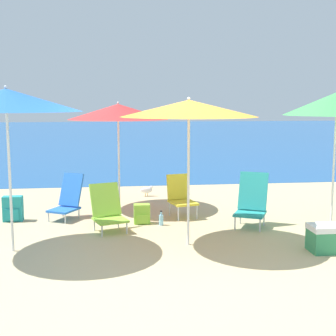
{
  "coord_description": "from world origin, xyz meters",
  "views": [
    {
      "loc": [
        -0.93,
        -5.94,
        2.02
      ],
      "look_at": [
        -0.04,
        1.36,
        1.0
      ],
      "focal_mm": 50.0,
      "sensor_mm": 36.0,
      "label": 1
    }
  ],
  "objects_px": {
    "beach_umbrella_blue": "(6,100)",
    "cooler_box": "(328,238)",
    "beach_chair_yellow": "(181,195)",
    "backpack_lime": "(142,214)",
    "beach_umbrella_orange": "(189,109)",
    "beach_chair_blue": "(68,199)",
    "beach_chair_teal": "(252,201)",
    "backpack_teal": "(13,209)",
    "seagull": "(147,190)",
    "beach_chair_lime": "(108,209)",
    "beach_umbrella_red": "(118,112)",
    "water_bottle": "(161,220)"
  },
  "relations": [
    {
      "from": "beach_umbrella_blue",
      "to": "cooler_box",
      "type": "bearing_deg",
      "value": -7.27
    },
    {
      "from": "backpack_lime",
      "to": "seagull",
      "type": "bearing_deg",
      "value": 83.58
    },
    {
      "from": "beach_chair_lime",
      "to": "cooler_box",
      "type": "distance_m",
      "value": 3.34
    },
    {
      "from": "beach_umbrella_blue",
      "to": "cooler_box",
      "type": "relative_size",
      "value": 4.26
    },
    {
      "from": "water_bottle",
      "to": "beach_chair_blue",
      "type": "bearing_deg",
      "value": 156.82
    },
    {
      "from": "backpack_teal",
      "to": "water_bottle",
      "type": "xyz_separation_m",
      "value": [
        2.51,
        -0.59,
        -0.12
      ]
    },
    {
      "from": "beach_umbrella_blue",
      "to": "beach_chair_yellow",
      "type": "bearing_deg",
      "value": 33.46
    },
    {
      "from": "beach_chair_lime",
      "to": "backpack_teal",
      "type": "bearing_deg",
      "value": 135.23
    },
    {
      "from": "beach_chair_teal",
      "to": "beach_chair_yellow",
      "type": "distance_m",
      "value": 1.34
    },
    {
      "from": "beach_chair_teal",
      "to": "beach_chair_yellow",
      "type": "relative_size",
      "value": 1.17
    },
    {
      "from": "beach_umbrella_red",
      "to": "beach_umbrella_blue",
      "type": "distance_m",
      "value": 2.91
    },
    {
      "from": "backpack_teal",
      "to": "water_bottle",
      "type": "bearing_deg",
      "value": -13.33
    },
    {
      "from": "beach_chair_teal",
      "to": "seagull",
      "type": "relative_size",
      "value": 3.26
    },
    {
      "from": "beach_chair_teal",
      "to": "backpack_lime",
      "type": "relative_size",
      "value": 2.65
    },
    {
      "from": "beach_chair_yellow",
      "to": "backpack_lime",
      "type": "height_order",
      "value": "beach_chair_yellow"
    },
    {
      "from": "beach_chair_lime",
      "to": "beach_chair_yellow",
      "type": "xyz_separation_m",
      "value": [
        1.3,
        0.81,
        0.03
      ]
    },
    {
      "from": "beach_umbrella_blue",
      "to": "beach_chair_blue",
      "type": "height_order",
      "value": "beach_umbrella_blue"
    },
    {
      "from": "beach_umbrella_orange",
      "to": "beach_chair_yellow",
      "type": "relative_size",
      "value": 2.82
    },
    {
      "from": "seagull",
      "to": "beach_chair_yellow",
      "type": "bearing_deg",
      "value": -76.16
    },
    {
      "from": "beach_umbrella_red",
      "to": "backpack_lime",
      "type": "bearing_deg",
      "value": -73.55
    },
    {
      "from": "beach_umbrella_red",
      "to": "beach_chair_teal",
      "type": "distance_m",
      "value": 3.03
    },
    {
      "from": "backpack_teal",
      "to": "water_bottle",
      "type": "distance_m",
      "value": 2.58
    },
    {
      "from": "beach_chair_yellow",
      "to": "backpack_teal",
      "type": "relative_size",
      "value": 1.72
    },
    {
      "from": "beach_umbrella_orange",
      "to": "water_bottle",
      "type": "distance_m",
      "value": 2.18
    },
    {
      "from": "beach_chair_blue",
      "to": "beach_chair_yellow",
      "type": "relative_size",
      "value": 1.04
    },
    {
      "from": "beach_umbrella_red",
      "to": "backpack_teal",
      "type": "height_order",
      "value": "beach_umbrella_red"
    },
    {
      "from": "beach_chair_lime",
      "to": "beach_chair_yellow",
      "type": "height_order",
      "value": "beach_chair_yellow"
    },
    {
      "from": "cooler_box",
      "to": "backpack_teal",
      "type": "bearing_deg",
      "value": 154.02
    },
    {
      "from": "beach_umbrella_orange",
      "to": "cooler_box",
      "type": "relative_size",
      "value": 3.99
    },
    {
      "from": "water_bottle",
      "to": "cooler_box",
      "type": "height_order",
      "value": "cooler_box"
    },
    {
      "from": "beach_umbrella_red",
      "to": "backpack_teal",
      "type": "relative_size",
      "value": 4.72
    },
    {
      "from": "beach_chair_yellow",
      "to": "seagull",
      "type": "xyz_separation_m",
      "value": [
        -0.47,
        1.89,
        -0.24
      ]
    },
    {
      "from": "beach_umbrella_red",
      "to": "water_bottle",
      "type": "bearing_deg",
      "value": -63.89
    },
    {
      "from": "beach_chair_blue",
      "to": "water_bottle",
      "type": "relative_size",
      "value": 3.16
    },
    {
      "from": "water_bottle",
      "to": "beach_umbrella_red",
      "type": "bearing_deg",
      "value": 116.11
    },
    {
      "from": "beach_umbrella_orange",
      "to": "beach_chair_blue",
      "type": "relative_size",
      "value": 2.7
    },
    {
      "from": "beach_chair_lime",
      "to": "beach_umbrella_orange",
      "type": "bearing_deg",
      "value": -56.94
    },
    {
      "from": "beach_umbrella_blue",
      "to": "beach_chair_lime",
      "type": "distance_m",
      "value": 2.33
    },
    {
      "from": "beach_chair_teal",
      "to": "seagull",
      "type": "bearing_deg",
      "value": 146.71
    },
    {
      "from": "beach_umbrella_orange",
      "to": "seagull",
      "type": "xyz_separation_m",
      "value": [
        -0.32,
        3.61,
        -1.81
      ]
    },
    {
      "from": "beach_umbrella_orange",
      "to": "water_bottle",
      "type": "xyz_separation_m",
      "value": [
        -0.27,
        1.12,
        -1.85
      ]
    },
    {
      "from": "beach_umbrella_orange",
      "to": "beach_chair_teal",
      "type": "xyz_separation_m",
      "value": [
        1.21,
        0.91,
        -1.53
      ]
    },
    {
      "from": "beach_chair_teal",
      "to": "beach_chair_lime",
      "type": "distance_m",
      "value": 2.36
    },
    {
      "from": "backpack_teal",
      "to": "seagull",
      "type": "height_order",
      "value": "backpack_teal"
    },
    {
      "from": "backpack_lime",
      "to": "seagull",
      "type": "relative_size",
      "value": 1.23
    },
    {
      "from": "beach_umbrella_orange",
      "to": "beach_chair_lime",
      "type": "distance_m",
      "value": 2.17
    },
    {
      "from": "beach_umbrella_blue",
      "to": "water_bottle",
      "type": "distance_m",
      "value": 3.14
    },
    {
      "from": "beach_umbrella_blue",
      "to": "backpack_lime",
      "type": "distance_m",
      "value": 2.95
    },
    {
      "from": "beach_chair_lime",
      "to": "beach_chair_yellow",
      "type": "distance_m",
      "value": 1.53
    },
    {
      "from": "backpack_teal",
      "to": "beach_chair_lime",
      "type": "bearing_deg",
      "value": -26.27
    }
  ]
}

